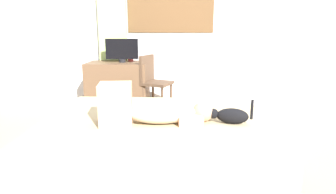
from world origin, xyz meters
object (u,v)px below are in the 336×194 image
at_px(desk, 118,86).
at_px(chair_by_desk, 153,80).
at_px(person_lying, 151,110).
at_px(cup, 131,59).
at_px(bed, 156,145).
at_px(tv_monitor, 122,50).
at_px(cat, 230,116).

xyz_separation_m(desk, chair_by_desk, (0.55, -0.15, 0.14)).
distance_m(person_lying, cup, 2.24).
bearing_deg(chair_by_desk, person_lying, -84.70).
relative_size(person_lying, desk, 1.05).
height_order(bed, tv_monitor, tv_monitor).
bearing_deg(person_lying, desk, 109.50).
distance_m(cup, chair_by_desk, 0.53).
height_order(person_lying, tv_monitor, tv_monitor).
bearing_deg(cat, cup, 119.28).
bearing_deg(tv_monitor, bed, -70.75).
bearing_deg(bed, cat, -7.92).
bearing_deg(person_lying, cup, 104.15).
distance_m(cat, desk, 2.46).
relative_size(bed, tv_monitor, 4.07).
relative_size(cat, chair_by_desk, 0.41).
relative_size(person_lying, chair_by_desk, 1.10).
height_order(cup, chair_by_desk, chair_by_desk).
height_order(bed, person_lying, person_lying).
bearing_deg(tv_monitor, cup, 46.53).
height_order(desk, cup, cup).
xyz_separation_m(person_lying, tv_monitor, (-0.65, 2.05, 0.33)).
distance_m(tv_monitor, chair_by_desk, 0.65).
relative_size(bed, cat, 5.52).
bearing_deg(chair_by_desk, cat, -66.11).
xyz_separation_m(desk, tv_monitor, (0.07, 0.00, 0.55)).
bearing_deg(person_lying, tv_monitor, 107.62).
xyz_separation_m(tv_monitor, chair_by_desk, (0.47, -0.15, -0.41)).
bearing_deg(tv_monitor, person_lying, -72.38).
relative_size(cat, desk, 0.39).
relative_size(desk, chair_by_desk, 1.05).
bearing_deg(cat, bed, 172.08).
relative_size(tv_monitor, chair_by_desk, 0.56).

